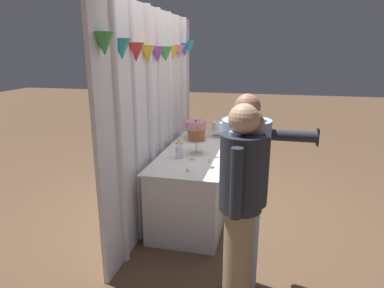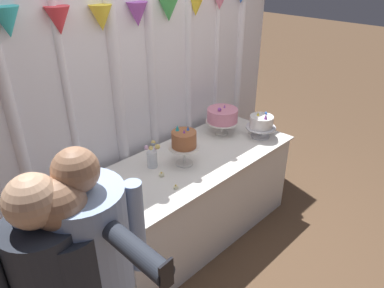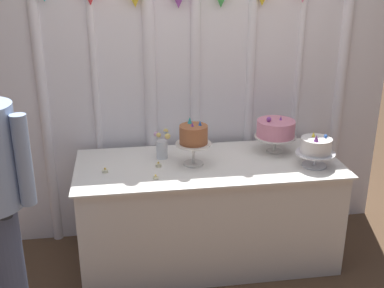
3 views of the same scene
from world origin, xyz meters
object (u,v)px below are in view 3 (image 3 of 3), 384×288
object	(u,v)px
cake_display_center	(276,129)
cake_display_rightmost	(316,148)
cake_table	(208,212)
flower_vase	(162,146)
tealight_near_left	(156,177)
tealight_far_left	(105,171)
tealight_near_right	(158,165)
cake_display_leftmost	(194,137)

from	to	relation	value
cake_display_center	cake_display_rightmost	bearing A→B (deg)	-57.32
cake_display_center	cake_table	bearing A→B (deg)	-165.43
cake_table	flower_vase	size ratio (longest dim) A/B	8.59
tealight_near_left	cake_display_center	bearing A→B (deg)	20.73
flower_vase	cake_display_center	bearing A→B (deg)	-0.16
flower_vase	tealight_near_left	world-z (taller)	flower_vase
tealight_far_left	cake_display_rightmost	bearing A→B (deg)	-4.33
tealight_far_left	tealight_near_right	bearing A→B (deg)	6.34
tealight_far_left	flower_vase	bearing A→B (deg)	25.43
cake_display_leftmost	tealight_near_left	world-z (taller)	cake_display_leftmost
cake_display_leftmost	tealight_far_left	bearing A→B (deg)	-175.73
cake_table	cake_display_rightmost	bearing A→B (deg)	-12.88
cake_display_center	tealight_far_left	xyz separation A→B (m)	(-1.27, -0.19, -0.17)
flower_vase	tealight_near_right	distance (m)	0.18
cake_display_leftmost	tealight_near_right	distance (m)	0.32
cake_display_center	cake_display_rightmost	size ratio (longest dim) A/B	1.13
cake_table	cake_display_center	bearing A→B (deg)	14.57
tealight_far_left	tealight_near_right	xyz separation A→B (m)	(0.37, 0.04, 0.00)
cake_table	tealight_near_right	size ratio (longest dim) A/B	44.01
cake_table	tealight_near_right	world-z (taller)	tealight_near_right
cake_table	tealight_near_right	xyz separation A→B (m)	(-0.36, -0.01, 0.41)
cake_display_leftmost	flower_vase	size ratio (longest dim) A/B	1.52
cake_table	flower_vase	xyz separation A→B (m)	(-0.32, 0.14, 0.49)
flower_vase	tealight_near_left	distance (m)	0.37
cake_display_center	flower_vase	world-z (taller)	cake_display_center
tealight_far_left	tealight_near_left	world-z (taller)	tealight_far_left
cake_display_leftmost	cake_display_center	xyz separation A→B (m)	(0.64, 0.15, -0.03)
tealight_far_left	tealight_near_left	xyz separation A→B (m)	(0.33, -0.16, -0.00)
cake_table	tealight_near_left	size ratio (longest dim) A/B	50.45
cake_display_center	tealight_near_left	distance (m)	1.01
cake_display_rightmost	tealight_near_left	world-z (taller)	cake_display_rightmost
tealight_near_left	tealight_near_right	size ratio (longest dim) A/B	0.87
cake_table	tealight_near_left	xyz separation A→B (m)	(-0.40, -0.21, 0.41)
cake_display_center	cake_display_leftmost	bearing A→B (deg)	-167.07
cake_display_leftmost	cake_display_rightmost	xyz separation A→B (m)	(0.84, -0.16, -0.07)
cake_table	tealight_far_left	bearing A→B (deg)	-175.63
flower_vase	tealight_near_right	xyz separation A→B (m)	(-0.04, -0.16, -0.08)
tealight_far_left	tealight_near_right	distance (m)	0.37
flower_vase	tealight_far_left	size ratio (longest dim) A/B	5.45
cake_display_leftmost	cake_table	bearing A→B (deg)	4.89
cake_display_center	tealight_far_left	size ratio (longest dim) A/B	7.71
cake_table	tealight_near_left	world-z (taller)	tealight_near_left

